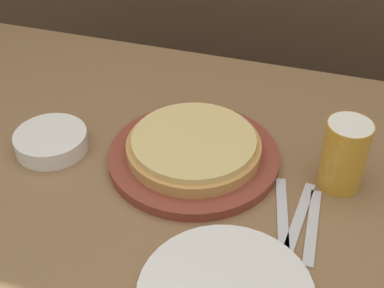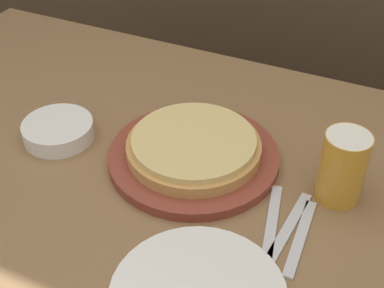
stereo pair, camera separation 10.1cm
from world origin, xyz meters
name	(u,v)px [view 2 (the right image)]	position (x,y,z in m)	size (l,w,h in m)	color
pizza_on_board	(192,151)	(0.00, 0.02, 0.80)	(0.33, 0.33, 0.06)	brown
beer_glass	(343,165)	(0.27, 0.04, 0.85)	(0.08, 0.08, 0.13)	gold
side_bowl	(58,130)	(-0.28, -0.03, 0.79)	(0.14, 0.14, 0.04)	white
fork	(271,228)	(0.19, -0.09, 0.78)	(0.06, 0.21, 0.00)	silver
dinner_knife	(285,233)	(0.22, -0.09, 0.78)	(0.04, 0.21, 0.00)	silver
spoon	(300,238)	(0.24, -0.09, 0.78)	(0.03, 0.18, 0.00)	silver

